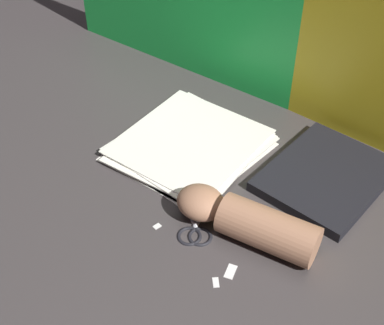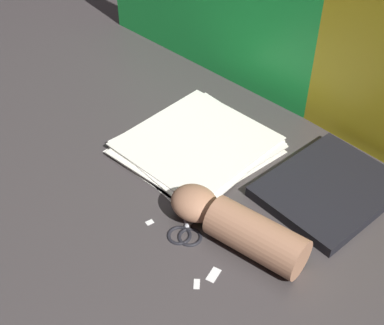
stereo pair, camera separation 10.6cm
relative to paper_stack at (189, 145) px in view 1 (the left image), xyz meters
The scene contains 10 objects.
ground_plane 0.11m from the paper_stack, 46.49° to the right, with size 6.00×6.00×0.00m, color #3D3838.
backdrop_panel_left 0.36m from the paper_stack, 116.75° to the left, with size 0.89×0.04×0.42m.
backdrop_panel_center 0.44m from the paper_stack, 50.65° to the left, with size 0.60×0.04×0.56m.
paper_stack is the anchor object (origin of this frame).
book_closed 0.30m from the paper_stack, 17.47° to the left, with size 0.23×0.28×0.02m.
scissors 0.23m from the paper_stack, 49.37° to the right, with size 0.15×0.17×0.01m.
hand_forearm 0.28m from the paper_stack, 29.52° to the right, with size 0.28×0.12×0.08m.
paper_scrap_near 0.24m from the paper_stack, 67.20° to the right, with size 0.01×0.02×0.00m.
paper_scrap_mid 0.36m from the paper_stack, 45.10° to the right, with size 0.02×0.02×0.00m.
paper_scrap_far 0.35m from the paper_stack, 40.19° to the right, with size 0.02×0.03×0.00m.
Camera 1 is at (0.48, -0.64, 0.77)m, focal length 50.00 mm.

